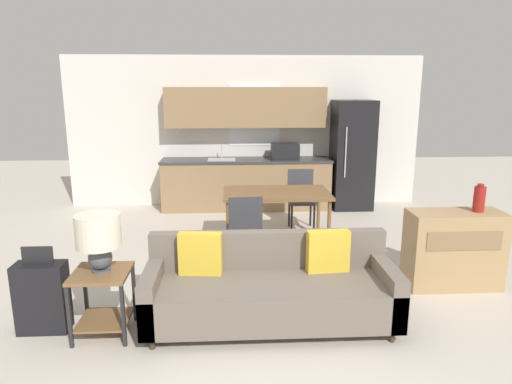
{
  "coord_description": "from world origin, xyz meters",
  "views": [
    {
      "loc": [
        -0.26,
        -3.73,
        2.18
      ],
      "look_at": [
        0.03,
        1.5,
        0.95
      ],
      "focal_mm": 32.0,
      "sensor_mm": 36.0,
      "label": 1
    }
  ],
  "objects_px": {
    "couch": "(270,288)",
    "vase": "(479,199)",
    "dining_chair_near_left": "(245,227)",
    "table_lamp": "(98,236)",
    "credenza": "(453,249)",
    "side_table": "(103,292)",
    "refrigerator": "(352,155)",
    "suitcase": "(42,297)",
    "dining_table": "(276,197)",
    "dining_chair_far_right": "(301,196)"
  },
  "relations": [
    {
      "from": "credenza",
      "to": "dining_chair_near_left",
      "type": "bearing_deg",
      "value": 163.68
    },
    {
      "from": "dining_chair_near_left",
      "to": "couch",
      "type": "bearing_deg",
      "value": 94.54
    },
    {
      "from": "vase",
      "to": "dining_chair_near_left",
      "type": "bearing_deg",
      "value": 165.21
    },
    {
      "from": "dining_table",
      "to": "credenza",
      "type": "distance_m",
      "value": 2.32
    },
    {
      "from": "table_lamp",
      "to": "vase",
      "type": "xyz_separation_m",
      "value": [
        3.8,
        0.79,
        0.08
      ]
    },
    {
      "from": "couch",
      "to": "dining_chair_far_right",
      "type": "relative_size",
      "value": 2.49
    },
    {
      "from": "dining_chair_far_right",
      "to": "dining_table",
      "type": "bearing_deg",
      "value": -120.3
    },
    {
      "from": "refrigerator",
      "to": "side_table",
      "type": "relative_size",
      "value": 3.26
    },
    {
      "from": "credenza",
      "to": "suitcase",
      "type": "xyz_separation_m",
      "value": [
        -4.13,
        -0.73,
        -0.1
      ]
    },
    {
      "from": "couch",
      "to": "dining_chair_far_right",
      "type": "bearing_deg",
      "value": 75.88
    },
    {
      "from": "dining_table",
      "to": "side_table",
      "type": "distance_m",
      "value": 2.86
    },
    {
      "from": "side_table",
      "to": "suitcase",
      "type": "xyz_separation_m",
      "value": [
        -0.56,
        0.08,
        -0.07
      ]
    },
    {
      "from": "dining_chair_near_left",
      "to": "table_lamp",
      "type": "bearing_deg",
      "value": 44.51
    },
    {
      "from": "suitcase",
      "to": "dining_chair_near_left",
      "type": "bearing_deg",
      "value": 36.92
    },
    {
      "from": "dining_table",
      "to": "suitcase",
      "type": "distance_m",
      "value": 3.19
    },
    {
      "from": "credenza",
      "to": "vase",
      "type": "relative_size",
      "value": 3.31
    },
    {
      "from": "credenza",
      "to": "suitcase",
      "type": "height_order",
      "value": "credenza"
    },
    {
      "from": "side_table",
      "to": "dining_table",
      "type": "bearing_deg",
      "value": 51.86
    },
    {
      "from": "dining_table",
      "to": "vase",
      "type": "height_order",
      "value": "vase"
    },
    {
      "from": "side_table",
      "to": "dining_chair_near_left",
      "type": "relative_size",
      "value": 0.65
    },
    {
      "from": "dining_table",
      "to": "dining_chair_near_left",
      "type": "distance_m",
      "value": 0.91
    },
    {
      "from": "table_lamp",
      "to": "dining_table",
      "type": "bearing_deg",
      "value": 51.57
    },
    {
      "from": "dining_table",
      "to": "dining_chair_far_right",
      "type": "relative_size",
      "value": 1.58
    },
    {
      "from": "refrigerator",
      "to": "table_lamp",
      "type": "relative_size",
      "value": 3.75
    },
    {
      "from": "credenza",
      "to": "suitcase",
      "type": "bearing_deg",
      "value": -169.93
    },
    {
      "from": "dining_chair_far_right",
      "to": "suitcase",
      "type": "relative_size",
      "value": 1.13
    },
    {
      "from": "couch",
      "to": "table_lamp",
      "type": "bearing_deg",
      "value": -176.05
    },
    {
      "from": "table_lamp",
      "to": "credenza",
      "type": "xyz_separation_m",
      "value": [
        3.57,
        0.79,
        -0.49
      ]
    },
    {
      "from": "dining_table",
      "to": "vase",
      "type": "relative_size",
      "value": 4.73
    },
    {
      "from": "side_table",
      "to": "dining_chair_near_left",
      "type": "distance_m",
      "value": 1.97
    },
    {
      "from": "vase",
      "to": "dining_chair_far_right",
      "type": "bearing_deg",
      "value": 125.74
    },
    {
      "from": "dining_chair_far_right",
      "to": "side_table",
      "type": "bearing_deg",
      "value": -125.76
    },
    {
      "from": "couch",
      "to": "side_table",
      "type": "distance_m",
      "value": 1.5
    },
    {
      "from": "dining_table",
      "to": "vase",
      "type": "distance_m",
      "value": 2.51
    },
    {
      "from": "table_lamp",
      "to": "dining_chair_far_right",
      "type": "height_order",
      "value": "table_lamp"
    },
    {
      "from": "couch",
      "to": "vase",
      "type": "relative_size",
      "value": 7.45
    },
    {
      "from": "vase",
      "to": "dining_table",
      "type": "bearing_deg",
      "value": 145.11
    },
    {
      "from": "dining_chair_near_left",
      "to": "suitcase",
      "type": "height_order",
      "value": "dining_chair_near_left"
    },
    {
      "from": "side_table",
      "to": "credenza",
      "type": "relative_size",
      "value": 0.59
    },
    {
      "from": "dining_table",
      "to": "suitcase",
      "type": "bearing_deg",
      "value": -136.99
    },
    {
      "from": "vase",
      "to": "suitcase",
      "type": "relative_size",
      "value": 0.38
    },
    {
      "from": "refrigerator",
      "to": "suitcase",
      "type": "height_order",
      "value": "refrigerator"
    },
    {
      "from": "dining_chair_near_left",
      "to": "suitcase",
      "type": "bearing_deg",
      "value": 33.29
    },
    {
      "from": "refrigerator",
      "to": "side_table",
      "type": "xyz_separation_m",
      "value": [
        -3.31,
        -4.2,
        -0.57
      ]
    },
    {
      "from": "credenza",
      "to": "vase",
      "type": "height_order",
      "value": "vase"
    },
    {
      "from": "suitcase",
      "to": "vase",
      "type": "bearing_deg",
      "value": 9.6
    },
    {
      "from": "dining_chair_near_left",
      "to": "suitcase",
      "type": "distance_m",
      "value": 2.33
    },
    {
      "from": "refrigerator",
      "to": "dining_chair_far_right",
      "type": "height_order",
      "value": "refrigerator"
    },
    {
      "from": "suitcase",
      "to": "dining_table",
      "type": "bearing_deg",
      "value": 43.01
    },
    {
      "from": "dining_chair_near_left",
      "to": "vase",
      "type": "bearing_deg",
      "value": 161.58
    }
  ]
}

